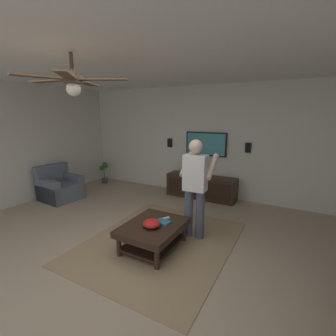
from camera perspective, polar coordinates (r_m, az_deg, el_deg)
The scene contains 18 objects.
ground_plane at distance 3.65m, azimuth -10.60°, elevation -21.36°, with size 8.42×8.42×0.00m, color tan.
wall_back_tv at distance 6.08m, azimuth 9.73°, elevation 6.08°, with size 0.10×7.22×2.69m, color silver.
ceiling_slab at distance 3.11m, azimuth -12.87°, elevation 25.70°, with size 6.92×7.22×0.10m, color white.
area_rug at distance 4.09m, azimuth -1.88°, elevation -16.97°, with size 2.66×2.15×0.01m, color #9E8460.
armchair at distance 6.40m, azimuth -24.11°, elevation -4.30°, with size 0.85×0.86×0.82m.
coffee_table at distance 3.80m, azimuth -3.50°, elevation -14.47°, with size 1.00×0.80×0.40m.
media_console at distance 6.01m, azimuth 7.78°, elevation -4.40°, with size 0.45×1.70×0.55m.
tv at distance 6.01m, azimuth 8.91°, elevation 5.59°, with size 0.05×1.02×0.58m.
person_standing at distance 3.93m, azimuth 6.46°, elevation -3.60°, with size 0.55×0.55×1.64m.
potted_plant_short at distance 7.45m, azimuth -14.79°, elevation -0.72°, with size 0.22×0.21×0.63m.
bowl at distance 3.64m, azimuth -3.82°, elevation -12.89°, with size 0.26×0.26×0.12m, color red.
remote_white at distance 3.90m, azimuth -0.68°, elevation -11.79°, with size 0.15×0.04×0.02m, color white.
remote_black at distance 3.68m, azimuth -4.99°, elevation -13.46°, with size 0.15×0.04×0.02m, color black.
book at distance 3.77m, azimuth -1.23°, elevation -12.64°, with size 0.22×0.16×0.04m, color teal.
vase_round at distance 6.09m, azimuth 4.23°, elevation -0.32°, with size 0.22×0.22×0.22m, color teal.
wall_speaker_left at distance 5.77m, azimuth 18.33°, elevation 4.56°, with size 0.06×0.12×0.22m, color black.
wall_speaker_right at distance 6.44m, azimuth 0.44°, elevation 5.96°, with size 0.06×0.12×0.22m, color black.
ceiling_fan at distance 3.02m, azimuth -21.68°, elevation 18.30°, with size 1.16×1.16×0.46m.
Camera 1 is at (-2.29, -1.98, 2.03)m, focal length 25.92 mm.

